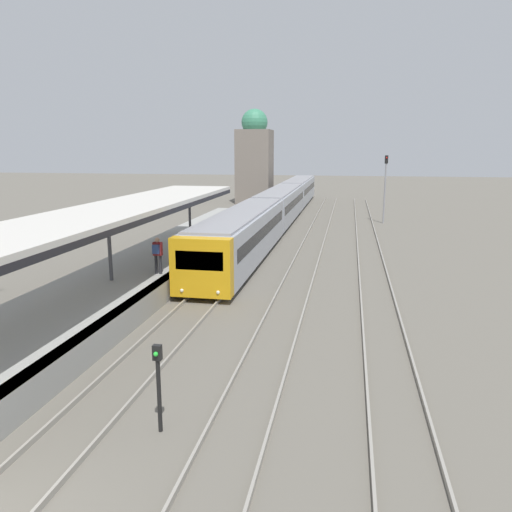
% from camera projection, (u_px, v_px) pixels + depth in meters
% --- Properties ---
extents(platform_canopy, '(4.00, 27.40, 3.06)m').
position_uv_depth(platform_canopy, '(108.00, 212.00, 20.87)').
color(platform_canopy, beige).
rests_on(platform_canopy, station_platform).
extents(person_on_platform, '(0.40, 0.40, 1.66)m').
position_uv_depth(person_on_platform, '(157.00, 253.00, 22.36)').
color(person_on_platform, '#2D2D33').
rests_on(person_on_platform, station_platform).
extents(train_near, '(2.69, 49.76, 2.94)m').
position_uv_depth(train_near, '(280.00, 204.00, 44.90)').
color(train_near, gold).
rests_on(train_near, ground_plane).
extents(signal_post_near, '(0.20, 0.21, 2.15)m').
position_uv_depth(signal_post_near, '(158.00, 379.00, 11.46)').
color(signal_post_near, black).
rests_on(signal_post_near, ground_plane).
extents(signal_mast_far, '(0.28, 0.29, 5.95)m').
position_uv_depth(signal_mast_far, '(385.00, 182.00, 43.77)').
color(signal_mast_far, gray).
rests_on(signal_mast_far, ground_plane).
extents(distant_domed_building, '(4.07, 4.07, 11.17)m').
position_uv_depth(distant_domed_building, '(255.00, 159.00, 60.25)').
color(distant_domed_building, slate).
rests_on(distant_domed_building, ground_plane).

